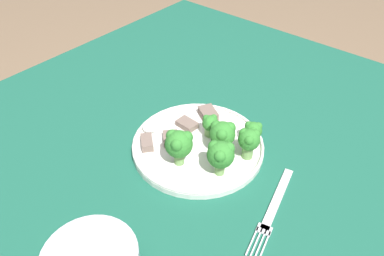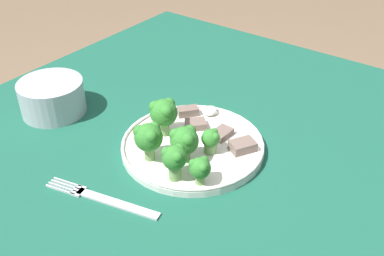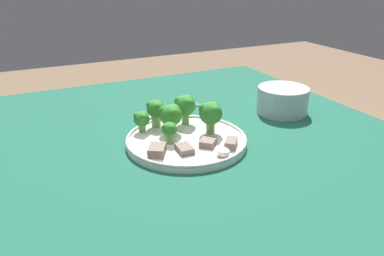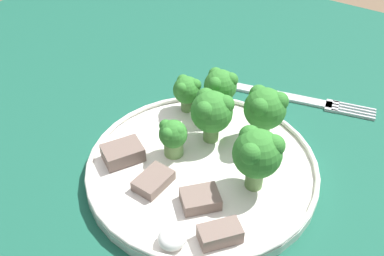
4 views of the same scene
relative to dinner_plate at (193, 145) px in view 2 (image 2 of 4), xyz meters
The scene contains 15 objects.
table 0.11m from the dinner_plate, 93.70° to the right, with size 1.08×1.08×0.74m.
dinner_plate is the anchor object (origin of this frame).
fork 0.20m from the dinner_plate, 169.63° to the left, with size 0.06×0.20×0.00m.
cream_bowl 0.32m from the dinner_plate, 102.43° to the left, with size 0.13×0.13×0.07m.
broccoli_floret_near_rim_left 0.08m from the dinner_plate, 97.28° to the left, with size 0.05×0.05×0.07m.
broccoli_floret_center_left 0.11m from the dinner_plate, 138.06° to the right, with size 0.04×0.04×0.05m.
broccoli_floret_back_left 0.11m from the dinner_plate, 161.00° to the right, with size 0.04×0.04×0.06m.
broccoli_floret_front_left 0.05m from the dinner_plate, 92.90° to the right, with size 0.03×0.03×0.05m.
broccoli_floret_center_back 0.07m from the dinner_plate, 161.25° to the right, with size 0.05×0.05×0.07m.
broccoli_floret_mid_cluster 0.10m from the dinner_plate, 157.03° to the left, with size 0.05×0.05×0.07m.
meat_slice_front_slice 0.06m from the dinner_plate, 29.59° to the right, with size 0.04×0.03×0.01m.
meat_slice_middle_slice 0.05m from the dinner_plate, 31.61° to the left, with size 0.05×0.05×0.01m.
meat_slice_rear_slice 0.10m from the dinner_plate, 42.88° to the left, with size 0.05×0.04×0.02m.
meat_slice_edge_slice 0.09m from the dinner_plate, 66.09° to the right, with size 0.05×0.05×0.02m.
sauce_dollop 0.11m from the dinner_plate, 17.71° to the left, with size 0.03×0.03×0.02m.
Camera 2 is at (-0.53, -0.35, 1.24)m, focal length 42.00 mm.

